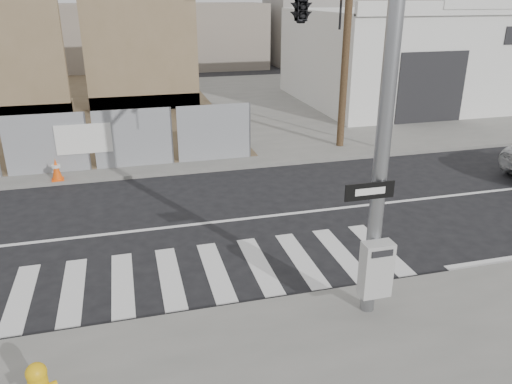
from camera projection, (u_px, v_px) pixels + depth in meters
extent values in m
plane|color=black|center=(198.00, 224.00, 13.26)|extent=(100.00, 100.00, 0.00)
cube|color=slate|center=(156.00, 111.00, 25.80)|extent=(50.00, 20.00, 0.12)
cylinder|color=gray|center=(384.00, 130.00, 8.22)|extent=(0.26, 0.26, 7.00)
cube|color=#B2B2AF|center=(376.00, 269.00, 8.87)|extent=(0.55, 0.30, 1.05)
cube|color=black|center=(370.00, 191.00, 8.38)|extent=(0.90, 0.03, 0.30)
cube|color=silver|center=(370.00, 191.00, 8.36)|extent=(0.55, 0.01, 0.12)
imported|color=black|center=(342.00, 1.00, 9.29)|extent=(0.16, 0.20, 1.00)
imported|color=black|center=(301.00, 0.00, 11.26)|extent=(0.53, 2.48, 1.00)
cylinder|color=gray|center=(392.00, 81.00, 18.30)|extent=(0.12, 0.12, 5.20)
imported|color=black|center=(399.00, 8.00, 17.38)|extent=(0.16, 0.20, 1.00)
cube|color=#776347|center=(6.00, 112.00, 23.41)|extent=(6.00, 1.30, 0.80)
cube|color=#776347|center=(140.00, 29.00, 24.17)|extent=(5.50, 0.50, 8.00)
cube|color=#776347|center=(145.00, 101.00, 25.87)|extent=(5.50, 1.30, 0.80)
cube|color=silver|center=(413.00, 56.00, 27.35)|extent=(12.00, 10.00, 4.80)
cube|color=silver|center=(481.00, 8.00, 21.91)|extent=(12.00, 0.30, 0.60)
cube|color=black|center=(431.00, 88.00, 22.67)|extent=(3.40, 0.06, 3.20)
cylinder|color=brown|center=(348.00, 11.00, 17.86)|extent=(0.28, 0.28, 10.00)
sphere|color=#E4AB0C|center=(36.00, 373.00, 6.98)|extent=(0.29, 0.29, 0.29)
cube|color=#F6520C|center=(58.00, 179.00, 16.06)|extent=(0.40, 0.40, 0.03)
cone|color=#F6520C|center=(56.00, 169.00, 15.94)|extent=(0.36, 0.36, 0.72)
cylinder|color=silver|center=(56.00, 166.00, 15.90)|extent=(0.28, 0.28, 0.08)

